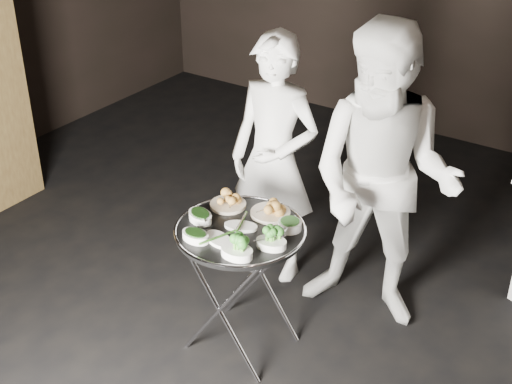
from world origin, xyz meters
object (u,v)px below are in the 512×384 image
Objects in this scene: waiter_right at (383,182)px; serving_tray at (240,230)px; tray_stand at (241,283)px; waiter_left at (274,161)px.

serving_tray is at bearing -134.21° from waiter_right.
tray_stand is 0.87m from waiter_left.
waiter_left is (-0.26, 0.74, 0.03)m from serving_tray.
waiter_left is 0.76m from waiter_right.
serving_tray is (0.00, 0.00, 0.35)m from tray_stand.
waiter_left is 0.89× the size of waiter_right.
tray_stand is 0.35m from serving_tray.
serving_tray is at bearing -73.50° from waiter_left.
serving_tray is 0.86m from waiter_right.
waiter_left is at bearing 109.43° from serving_tray.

